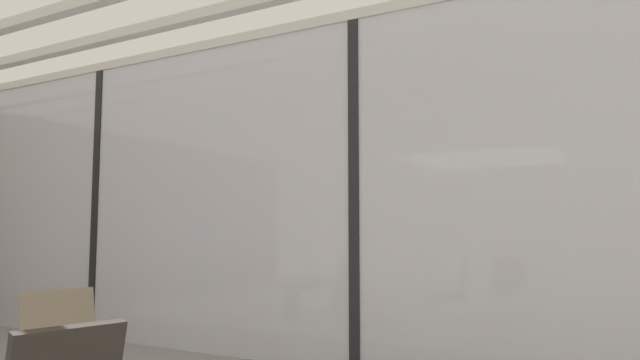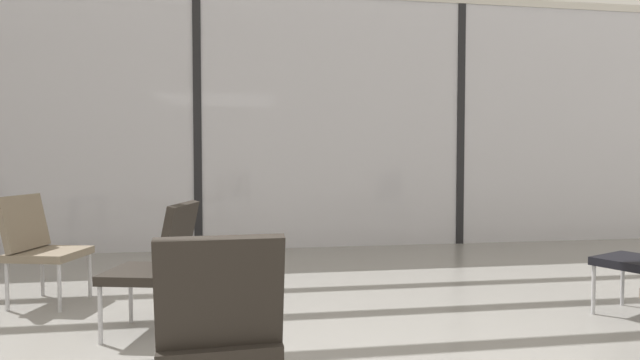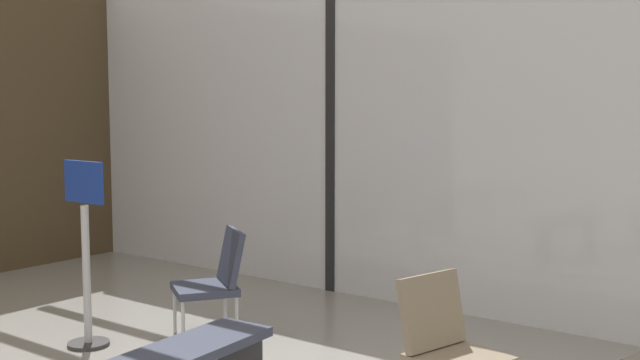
# 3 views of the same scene
# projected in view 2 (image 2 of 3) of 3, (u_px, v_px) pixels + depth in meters

# --- Properties ---
(glass_curtain_wall) EXTENTS (14.00, 0.08, 3.26)m
(glass_curtain_wall) POSITION_uv_depth(u_px,v_px,m) (198.00, 122.00, 6.28)
(glass_curtain_wall) COLOR silver
(glass_curtain_wall) RESTS_ON ground
(window_mullion_1) EXTENTS (0.10, 0.12, 3.26)m
(window_mullion_1) POSITION_uv_depth(u_px,v_px,m) (198.00, 122.00, 6.28)
(window_mullion_1) COLOR black
(window_mullion_1) RESTS_ON ground
(window_mullion_2) EXTENTS (0.10, 0.12, 3.26)m
(window_mullion_2) POSITION_uv_depth(u_px,v_px,m) (459.00, 125.00, 6.81)
(window_mullion_2) COLOR black
(window_mullion_2) RESTS_ON ground
(parked_airplane) EXTENTS (13.42, 3.87, 3.87)m
(parked_airplane) POSITION_uv_depth(u_px,v_px,m) (221.00, 129.00, 12.60)
(parked_airplane) COLOR silver
(parked_airplane) RESTS_ON ground
(lounge_chair_1) EXTENTS (0.62, 0.59, 0.87)m
(lounge_chair_1) POSITION_uv_depth(u_px,v_px,m) (160.00, 260.00, 3.27)
(lounge_chair_1) COLOR #28231E
(lounge_chair_1) RESTS_ON ground
(lounge_chair_3) EXTENTS (0.62, 0.59, 0.87)m
(lounge_chair_3) POSITION_uv_depth(u_px,v_px,m) (39.00, 242.00, 3.97)
(lounge_chair_3) COLOR #7F705B
(lounge_chair_3) RESTS_ON ground
(lounge_chair_5) EXTENTS (0.51, 0.55, 0.87)m
(lounge_chair_5) POSITION_uv_depth(u_px,v_px,m) (220.00, 322.00, 2.01)
(lounge_chair_5) COLOR #28231E
(lounge_chair_5) RESTS_ON ground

